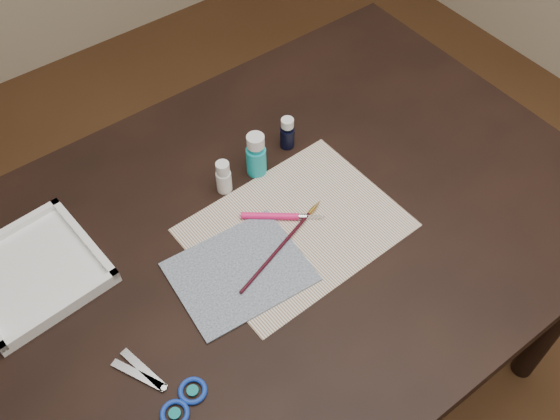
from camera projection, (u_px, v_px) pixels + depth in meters
ground at (280, 383)px, 1.81m from camera, size 3.50×3.50×0.02m
table at (280, 319)px, 1.50m from camera, size 1.30×0.90×0.75m
paper at (296, 228)px, 1.21m from camera, size 0.40×0.31×0.00m
canvas at (240, 272)px, 1.14m from camera, size 0.25×0.21×0.00m
paint_bottle_white at (224, 177)px, 1.24m from camera, size 0.04×0.04×0.08m
paint_bottle_cyan at (256, 154)px, 1.26m from camera, size 0.05×0.05×0.10m
paint_bottle_navy at (287, 133)px, 1.31m from camera, size 0.03×0.03×0.08m
paintbrush at (283, 244)px, 1.17m from camera, size 0.25×0.09×0.01m
craft_knife at (284, 216)px, 1.21m from camera, size 0.14×0.11×0.01m
scissors at (154, 386)px, 1.00m from camera, size 0.17×0.21×0.01m
palette_tray at (33, 271)px, 1.13m from camera, size 0.25×0.25×0.03m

